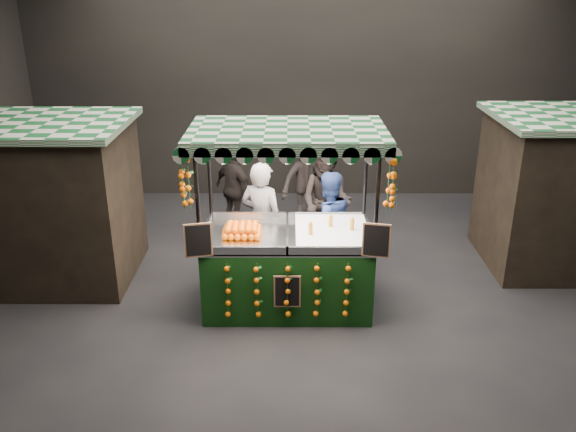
{
  "coord_description": "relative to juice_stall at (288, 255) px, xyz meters",
  "views": [
    {
      "loc": [
        -0.41,
        -7.89,
        4.65
      ],
      "look_at": [
        -0.43,
        0.35,
        1.31
      ],
      "focal_mm": 37.09,
      "sensor_mm": 36.0,
      "label": 1
    }
  ],
  "objects": [
    {
      "name": "shopper_1",
      "position": [
        0.66,
        1.84,
        0.13
      ],
      "size": [
        1.17,
        1.07,
        1.95
      ],
      "rotation": [
        0.0,
        0.0,
        -0.44
      ],
      "color": "#2A2422",
      "rests_on": "ground"
    },
    {
      "name": "shopper_2",
      "position": [
        -1.05,
        2.94,
        -0.0
      ],
      "size": [
        1.0,
        0.97,
        1.68
      ],
      "rotation": [
        0.0,
        0.0,
        2.4
      ],
      "color": "black",
      "rests_on": "ground"
    },
    {
      "name": "vendor_blue",
      "position": [
        0.63,
        1.01,
        0.06
      ],
      "size": [
        1.05,
        0.93,
        1.8
      ],
      "rotation": [
        0.0,
        0.0,
        3.47
      ],
      "color": "navy",
      "rests_on": "ground"
    },
    {
      "name": "shopper_3",
      "position": [
        0.35,
        3.39,
        0.05
      ],
      "size": [
        1.33,
        1.14,
        1.78
      ],
      "rotation": [
        0.0,
        0.0,
        0.51
      ],
      "color": "#2E2725",
      "rests_on": "ground"
    },
    {
      "name": "market_hall",
      "position": [
        0.43,
        0.02,
        2.54
      ],
      "size": [
        12.1,
        10.1,
        5.05
      ],
      "color": "black",
      "rests_on": "ground"
    },
    {
      "name": "ground",
      "position": [
        0.43,
        0.02,
        -0.84
      ],
      "size": [
        12.0,
        12.0,
        0.0
      ],
      "primitive_type": "plane",
      "color": "black",
      "rests_on": "ground"
    },
    {
      "name": "shopper_5",
      "position": [
        4.93,
        2.19,
        -0.02
      ],
      "size": [
        1.52,
        1.33,
        1.66
      ],
      "rotation": [
        0.0,
        0.0,
        2.48
      ],
      "color": "#2B2723",
      "rests_on": "ground"
    },
    {
      "name": "juice_stall",
      "position": [
        0.0,
        0.0,
        0.0
      ],
      "size": [
        2.82,
        1.66,
        2.73
      ],
      "color": "black",
      "rests_on": "ground"
    },
    {
      "name": "shopper_4",
      "position": [
        -4.07,
        2.68,
        -0.03
      ],
      "size": [
        0.93,
        0.78,
        1.63
      ],
      "rotation": [
        0.0,
        0.0,
        3.54
      ],
      "color": "black",
      "rests_on": "ground"
    },
    {
      "name": "vendor_grey",
      "position": [
        -0.43,
        0.91,
        0.15
      ],
      "size": [
        0.86,
        0.74,
        1.99
      ],
      "rotation": [
        0.0,
        0.0,
        2.71
      ],
      "color": "slate",
      "rests_on": "ground"
    },
    {
      "name": "neighbour_stall_left",
      "position": [
        -3.97,
        1.02,
        0.46
      ],
      "size": [
        3.0,
        2.2,
        2.6
      ],
      "color": "black",
      "rests_on": "ground"
    },
    {
      "name": "shopper_0",
      "position": [
        -3.57,
        3.3,
        0.12
      ],
      "size": [
        0.84,
        0.75,
        1.93
      ],
      "rotation": [
        0.0,
        0.0,
        0.52
      ],
      "color": "black",
      "rests_on": "ground"
    }
  ]
}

